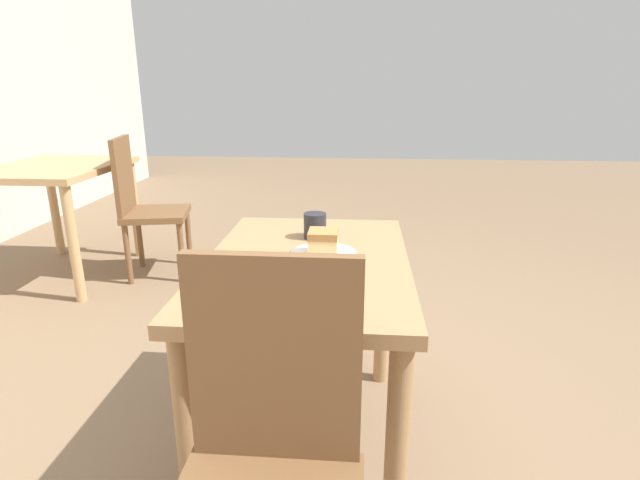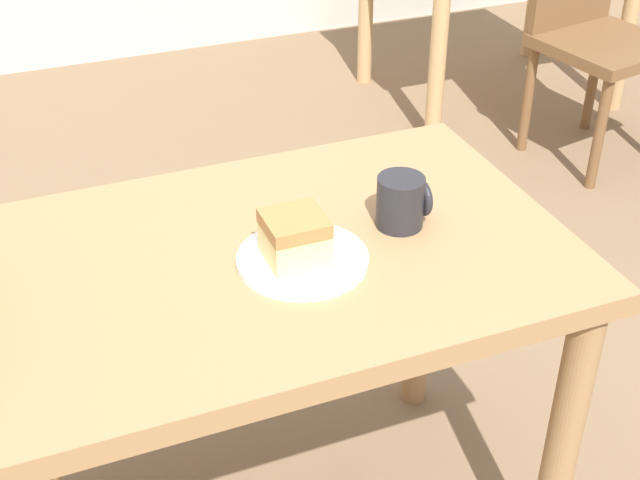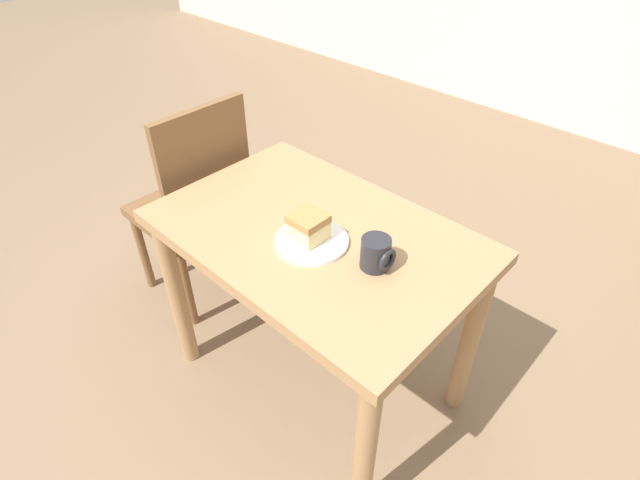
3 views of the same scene
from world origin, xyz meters
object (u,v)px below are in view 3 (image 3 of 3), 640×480
plate (312,241)px  coffee_mug (377,254)px  chair_near_window (197,203)px  cake_slice (308,227)px  dining_table_near (316,261)px

plate → coffee_mug: coffee_mug is taller
chair_near_window → coffee_mug: bearing=88.9°
cake_slice → chair_near_window: bearing=174.9°
chair_near_window → coffee_mug: 0.93m
plate → coffee_mug: bearing=12.8°
dining_table_near → chair_near_window: chair_near_window is taller
dining_table_near → plate: size_ratio=4.57×
plate → coffee_mug: 0.20m
chair_near_window → coffee_mug: chair_near_window is taller
chair_near_window → plate: bearing=85.0°
cake_slice → coffee_mug: 0.21m
dining_table_near → plate: bearing=-58.0°
dining_table_near → cake_slice: size_ratio=10.30×
plate → cake_slice: cake_slice is taller
coffee_mug → cake_slice: bearing=-167.9°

